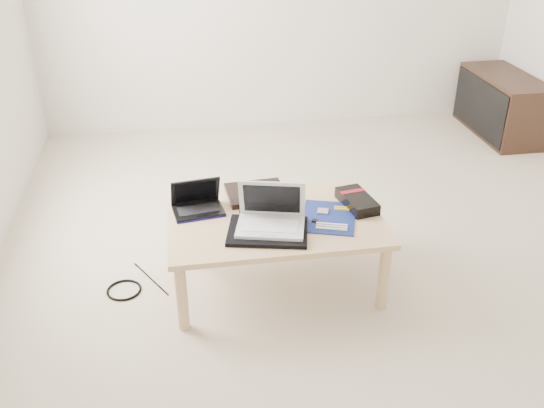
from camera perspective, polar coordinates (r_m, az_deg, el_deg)
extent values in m
plane|color=beige|center=(3.70, 6.29, -3.40)|extent=(4.00, 4.00, 0.00)
cube|color=tan|center=(3.11, 0.28, -1.61)|extent=(1.10, 0.70, 0.03)
cylinder|color=tan|center=(2.94, -8.48, -8.69)|extent=(0.06, 0.06, 0.37)
cylinder|color=tan|center=(3.09, 10.46, -6.79)|extent=(0.06, 0.06, 0.37)
cylinder|color=tan|center=(3.44, -8.82, -2.65)|extent=(0.06, 0.06, 0.37)
cylinder|color=tan|center=(3.57, 7.40, -1.29)|extent=(0.06, 0.06, 0.37)
cube|color=#352115|center=(5.47, 20.83, 8.71)|extent=(0.40, 0.90, 0.50)
cube|color=black|center=(5.38, 18.95, 8.69)|extent=(0.02, 0.86, 0.44)
cube|color=black|center=(3.32, -1.52, 1.03)|extent=(0.33, 0.28, 0.03)
cube|color=black|center=(3.18, -6.95, -0.62)|extent=(0.28, 0.21, 0.02)
cube|color=black|center=(3.18, -6.95, -0.49)|extent=(0.22, 0.13, 0.00)
cube|color=black|center=(3.12, -6.72, -1.05)|extent=(0.06, 0.03, 0.00)
cube|color=black|center=(3.19, -7.23, 1.22)|extent=(0.26, 0.11, 0.16)
cube|color=black|center=(3.19, -7.21, 1.14)|extent=(0.22, 0.09, 0.13)
cube|color=#0F0D4A|center=(3.11, -6.63, -1.45)|extent=(0.26, 0.05, 0.01)
cube|color=black|center=(3.11, -0.60, -1.18)|extent=(0.26, 0.21, 0.01)
cube|color=silver|center=(3.11, -0.60, -1.08)|extent=(0.21, 0.16, 0.00)
cube|color=#B3B2B7|center=(3.21, 1.80, -0.11)|extent=(0.07, 0.21, 0.02)
cube|color=gray|center=(3.21, 1.81, 0.03)|extent=(0.06, 0.17, 0.00)
cube|color=black|center=(2.98, -0.40, -2.58)|extent=(0.44, 0.36, 0.02)
cube|color=silver|center=(2.98, -0.15, -2.15)|extent=(0.37, 0.30, 0.02)
cube|color=white|center=(2.97, -0.15, -2.03)|extent=(0.29, 0.19, 0.00)
cube|color=silver|center=(2.90, -0.30, -2.87)|extent=(0.08, 0.05, 0.00)
cube|color=silver|center=(2.99, -0.01, 0.54)|extent=(0.34, 0.15, 0.22)
cube|color=black|center=(2.99, -0.02, 0.46)|extent=(0.28, 0.12, 0.17)
cube|color=navy|center=(3.12, 5.35, -1.25)|extent=(0.36, 0.40, 0.01)
cube|color=#B3B2B7|center=(3.16, 4.81, -0.68)|extent=(0.07, 0.07, 0.01)
cube|color=yellow|center=(3.20, 6.88, -0.34)|extent=(0.11, 0.05, 0.01)
cube|color=yellow|center=(3.19, 6.87, -0.52)|extent=(0.11, 0.05, 0.01)
cube|color=silver|center=(3.05, 5.67, -1.90)|extent=(0.15, 0.06, 0.01)
cube|color=silver|center=(3.03, 5.64, -2.12)|extent=(0.15, 0.06, 0.01)
cube|color=silver|center=(3.01, 5.61, -2.33)|extent=(0.15, 0.06, 0.01)
cube|color=black|center=(3.07, 4.03, -1.57)|extent=(0.04, 0.04, 0.01)
cube|color=black|center=(3.24, 8.01, 0.28)|extent=(0.18, 0.29, 0.06)
cube|color=maroon|center=(3.27, 7.59, 1.21)|extent=(0.14, 0.06, 0.00)
torus|color=black|center=(3.12, -1.44, -1.04)|extent=(0.13, 0.13, 0.01)
torus|color=black|center=(3.35, -13.76, -7.87)|extent=(0.20, 0.20, 0.01)
cylinder|color=black|center=(3.41, -11.34, -6.89)|extent=(0.19, 0.33, 0.01)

